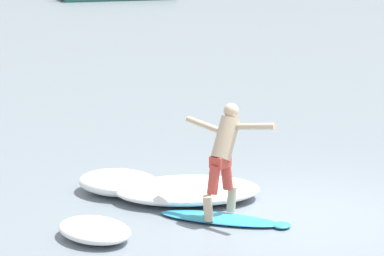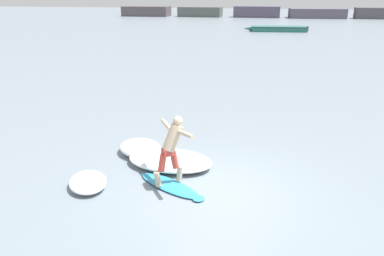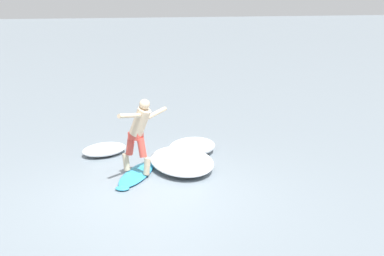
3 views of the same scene
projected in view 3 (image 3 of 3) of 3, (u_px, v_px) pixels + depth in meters
ground_plane at (151, 194)px, 10.20m from camera, size 200.00×200.00×0.00m
surfboard at (136, 174)px, 11.21m from camera, size 1.84×1.36×0.21m
surfer at (139, 130)px, 10.97m from camera, size 1.04×1.25×1.59m
wave_foam_at_tail at (192, 146)px, 12.86m from camera, size 1.70×1.68×0.34m
wave_foam_at_nose at (182, 161)px, 11.77m from camera, size 2.34×1.58×0.30m
wave_foam_beside at (104, 149)px, 12.77m from camera, size 1.31×1.42×0.24m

